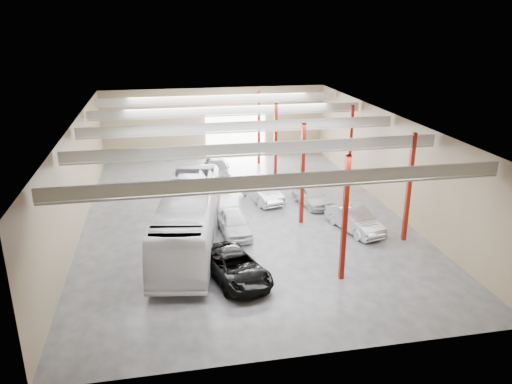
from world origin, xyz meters
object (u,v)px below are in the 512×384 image
object	(u,v)px
car_row_b	(261,190)
car_right_near	(355,220)
car_row_c	(217,169)
black_sedan	(235,267)
car_row_a	(234,223)
car_right_far	(311,196)
coach_bus	(189,218)

from	to	relation	value
car_row_b	car_right_near	size ratio (longest dim) A/B	1.03
car_row_c	black_sedan	bearing A→B (deg)	-88.29
car_row_c	car_row_a	bearing A→B (deg)	-85.93
black_sedan	car_right_far	distance (m)	12.58
coach_bus	car_right_near	distance (m)	11.02
black_sedan	car_row_c	world-z (taller)	car_row_c
car_row_a	car_right_near	xyz separation A→B (m)	(7.96, -1.04, 0.02)
black_sedan	car_row_c	xyz separation A→B (m)	(1.19, 18.24, 0.05)
coach_bus	car_row_b	xyz separation A→B (m)	(5.99, 7.10, -1.05)
coach_bus	black_sedan	xyz separation A→B (m)	(2.11, -4.73, -1.10)
car_row_a	car_right_far	bearing A→B (deg)	30.01
car_row_c	car_right_far	distance (m)	10.23
car_row_b	car_right_far	size ratio (longest dim) A/B	1.15
car_row_a	car_right_far	world-z (taller)	car_row_a
black_sedan	car_row_a	world-z (taller)	black_sedan
coach_bus	car_row_a	world-z (taller)	coach_bus
car_row_a	car_row_c	xyz separation A→B (m)	(0.29, 12.25, 0.05)
black_sedan	car_row_b	distance (m)	12.45
coach_bus	car_right_near	size ratio (longest dim) A/B	2.79
car_row_c	car_right_far	world-z (taller)	car_row_c
coach_bus	car_row_c	distance (m)	13.94
car_row_c	coach_bus	bearing A→B (deg)	-98.27
car_row_a	car_right_near	world-z (taller)	car_right_near
coach_bus	car_right_far	size ratio (longest dim) A/B	3.09
black_sedan	car_right_far	size ratio (longest dim) A/B	1.28
black_sedan	car_row_b	xyz separation A→B (m)	(3.88, 11.83, 0.05)
black_sedan	car_row_b	bearing A→B (deg)	55.46
car_right_near	car_right_far	bearing A→B (deg)	90.72
car_row_a	car_row_c	size ratio (longest dim) A/B	0.80
coach_bus	car_row_c	xyz separation A→B (m)	(3.29, 13.51, -1.05)
car_row_c	car_right_near	xyz separation A→B (m)	(7.67, -13.29, -0.03)
car_right_near	car_row_c	bearing A→B (deg)	105.45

